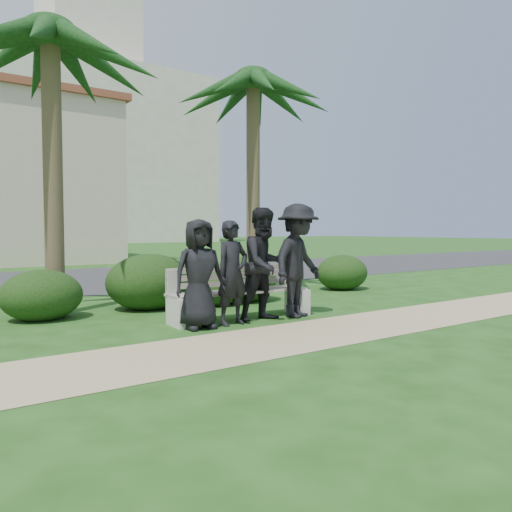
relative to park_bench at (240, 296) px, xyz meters
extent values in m
plane|color=#1E4212|center=(0.56, 0.26, -0.38)|extent=(160.00, 160.00, 0.00)
cube|color=tan|center=(0.56, -1.54, -0.38)|extent=(30.00, 1.60, 0.01)
cube|color=#2D2D30|center=(0.56, 8.26, -0.38)|extent=(160.00, 8.00, 0.01)
cube|color=beige|center=(-0.44, 18.26, 3.12)|extent=(8.00, 8.00, 7.00)
cube|color=brown|center=(-0.44, 18.26, 6.77)|extent=(8.40, 8.40, 0.30)
cube|color=beige|center=(14.56, 55.26, 9.62)|extent=(26.00, 18.00, 20.00)
cube|color=beige|center=(14.56, 55.26, 25.62)|extent=(10.00, 10.00, 12.00)
cube|color=#A09686|center=(0.00, -0.04, 0.07)|extent=(2.42, 0.70, 0.04)
cube|color=#A09686|center=(0.00, 0.20, 0.32)|extent=(2.39, 0.19, 0.28)
cube|color=beige|center=(-1.12, -0.04, -0.16)|extent=(0.19, 0.56, 0.44)
cube|color=beige|center=(1.12, -0.04, -0.16)|extent=(0.19, 0.56, 0.44)
imported|color=black|center=(-0.92, -0.29, 0.43)|extent=(0.83, 0.57, 1.62)
imported|color=black|center=(-0.35, -0.32, 0.42)|extent=(0.63, 0.46, 1.60)
imported|color=black|center=(0.27, -0.32, 0.53)|extent=(0.92, 0.74, 1.81)
imported|color=black|center=(0.91, -0.38, 0.57)|extent=(1.39, 1.08, 1.89)
ellipsoid|color=black|center=(-2.65, 1.82, 0.04)|extent=(1.30, 1.07, 0.85)
ellipsoid|color=black|center=(-0.76, 1.89, 0.15)|extent=(1.61, 1.33, 1.05)
ellipsoid|color=black|center=(0.44, 1.52, -0.03)|extent=(1.07, 0.88, 0.70)
ellipsoid|color=black|center=(1.18, 1.67, 0.10)|extent=(1.45, 1.20, 0.95)
ellipsoid|color=black|center=(4.29, 1.96, 0.06)|extent=(1.34, 1.11, 0.88)
cylinder|color=brown|center=(-2.34, 2.24, 2.01)|extent=(0.32, 0.32, 4.78)
cylinder|color=brown|center=(2.36, 3.00, 2.12)|extent=(0.32, 0.32, 5.00)
camera|label=1|loc=(-4.46, -6.73, 1.08)|focal=35.00mm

